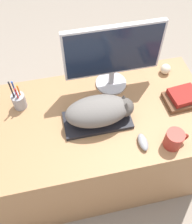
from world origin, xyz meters
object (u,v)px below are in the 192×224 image
at_px(monitor, 113,54).
at_px(pen_cup, 19,101).
at_px(cat, 101,111).
at_px(book_stack, 183,98).
at_px(baseball, 165,69).
at_px(keyboard, 97,120).
at_px(coffee_mug, 174,139).
at_px(computer_mouse, 143,142).

xyz_separation_m(monitor, pen_cup, (-0.59, -0.05, -0.21)).
height_order(cat, book_stack, cat).
bearing_deg(baseball, monitor, -176.07).
xyz_separation_m(keyboard, baseball, (0.53, 0.29, 0.02)).
relative_size(coffee_mug, book_stack, 0.59).
height_order(pen_cup, baseball, pen_cup).
bearing_deg(baseball, pen_cup, -175.21).
bearing_deg(cat, monitor, 63.59).
height_order(keyboard, book_stack, book_stack).
bearing_deg(monitor, cat, -116.41).
height_order(cat, computer_mouse, cat).
bearing_deg(computer_mouse, monitor, 97.57).
bearing_deg(pen_cup, computer_mouse, -32.46).
height_order(pen_cup, book_stack, pen_cup).
xyz_separation_m(cat, monitor, (0.13, 0.27, 0.16)).
bearing_deg(baseball, keyboard, -151.23).
bearing_deg(keyboard, coffee_mug, -32.66).
relative_size(cat, book_stack, 1.74).
relative_size(cat, baseball, 5.73).
distance_m(keyboard, computer_mouse, 0.29).
bearing_deg(cat, computer_mouse, -45.96).
xyz_separation_m(keyboard, monitor, (0.15, 0.27, 0.25)).
bearing_deg(monitor, book_stack, -30.12).
xyz_separation_m(coffee_mug, pen_cup, (-0.81, 0.45, 0.00)).
xyz_separation_m(computer_mouse, pen_cup, (-0.65, 0.41, 0.03)).
bearing_deg(coffee_mug, pen_cup, 150.88).
distance_m(pen_cup, book_stack, 1.00).
distance_m(cat, book_stack, 0.53).
xyz_separation_m(pen_cup, book_stack, (0.98, -0.18, -0.02)).
relative_size(computer_mouse, book_stack, 0.48).
bearing_deg(baseball, cat, -150.37).
bearing_deg(book_stack, keyboard, -176.23).
height_order(monitor, book_stack, monitor).
distance_m(pen_cup, baseball, 0.97).
height_order(cat, monitor, monitor).
xyz_separation_m(keyboard, pen_cup, (-0.43, 0.21, 0.04)).
height_order(keyboard, pen_cup, pen_cup).
height_order(computer_mouse, book_stack, book_stack).
bearing_deg(computer_mouse, keyboard, 136.65).
bearing_deg(keyboard, baseball, 28.77).
bearing_deg(pen_cup, keyboard, -25.89).
distance_m(cat, computer_mouse, 0.29).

